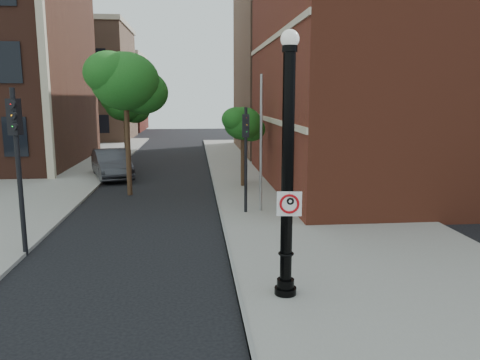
{
  "coord_description": "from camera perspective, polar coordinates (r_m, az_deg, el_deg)",
  "views": [
    {
      "loc": [
        1.06,
        -9.95,
        4.69
      ],
      "look_at": [
        2.23,
        2.0,
        2.54
      ],
      "focal_mm": 35.0,
      "sensor_mm": 36.0,
      "label": 1
    }
  ],
  "objects": [
    {
      "name": "ground",
      "position": [
        11.05,
        -10.93,
        -15.16
      ],
      "size": [
        120.0,
        120.0,
        0.0
      ],
      "primitive_type": "plane",
      "color": "black",
      "rests_on": "ground"
    },
    {
      "name": "sidewalk_left",
      "position": [
        30.07,
        -25.05,
        0.32
      ],
      "size": [
        10.0,
        50.0,
        0.12
      ],
      "primitive_type": "cube",
      "color": "gray",
      "rests_on": "ground"
    },
    {
      "name": "brick_wall_building",
      "position": [
        28.27,
        26.99,
        12.24
      ],
      "size": [
        22.3,
        16.3,
        12.5
      ],
      "color": "brown",
      "rests_on": "ground"
    },
    {
      "name": "utility_pole",
      "position": [
        18.67,
        2.57,
        4.25
      ],
      "size": [
        0.11,
        0.11,
        5.56
      ],
      "primitive_type": "cylinder",
      "color": "#999999",
      "rests_on": "ground"
    },
    {
      "name": "traffic_signal_right",
      "position": [
        18.36,
        0.72,
        4.51
      ],
      "size": [
        0.31,
        0.37,
        4.29
      ],
      "rotation": [
        0.0,
        0.0,
        -0.18
      ],
      "color": "black",
      "rests_on": "ground"
    },
    {
      "name": "street_tree_a",
      "position": [
        22.83,
        -13.67,
        11.44
      ],
      "size": [
        3.74,
        3.38,
        6.73
      ],
      "color": "#352115",
      "rests_on": "ground"
    },
    {
      "name": "sidewalk_right",
      "position": [
        21.07,
        8.13,
        -2.66
      ],
      "size": [
        8.0,
        60.0,
        0.12
      ],
      "primitive_type": "cube",
      "color": "gray",
      "rests_on": "ground"
    },
    {
      "name": "bg_building_tan_b",
      "position": [
        42.72,
        15.3,
        12.89
      ],
      "size": [
        22.0,
        14.0,
        14.0
      ],
      "primitive_type": "cube",
      "color": "#866049",
      "rests_on": "ground"
    },
    {
      "name": "parked_car",
      "position": [
        28.17,
        -15.39,
        1.91
      ],
      "size": [
        3.23,
        5.38,
        1.67
      ],
      "primitive_type": "imported",
      "rotation": [
        0.0,
        0.0,
        0.31
      ],
      "color": "#303036",
      "rests_on": "ground"
    },
    {
      "name": "traffic_signal_left",
      "position": [
        14.9,
        -25.58,
        3.92
      ],
      "size": [
        0.37,
        0.43,
        4.94
      ],
      "rotation": [
        0.0,
        0.0,
        -0.23
      ],
      "color": "black",
      "rests_on": "ground"
    },
    {
      "name": "curb_edge",
      "position": [
        20.51,
        -2.67,
        -2.9
      ],
      "size": [
        0.1,
        60.0,
        0.14
      ],
      "primitive_type": "cube",
      "color": "gray",
      "rests_on": "ground"
    },
    {
      "name": "bg_building_tan_a",
      "position": [
        55.53,
        -19.54,
        10.92
      ],
      "size": [
        12.0,
        12.0,
        12.0
      ],
      "primitive_type": "cube",
      "color": "#866049",
      "rests_on": "ground"
    },
    {
      "name": "street_tree_c",
      "position": [
        24.03,
        0.43,
        6.78
      ],
      "size": [
        2.32,
        2.09,
        4.18
      ],
      "color": "#352115",
      "rests_on": "ground"
    },
    {
      "name": "no_parking_sign",
      "position": [
        10.52,
        6.03,
        -2.88
      ],
      "size": [
        0.56,
        0.11,
        0.56
      ],
      "rotation": [
        0.0,
        0.0,
        -0.13
      ],
      "color": "white",
      "rests_on": "ground"
    },
    {
      "name": "street_tree_b",
      "position": [
        30.47,
        -13.81,
        8.87
      ],
      "size": [
        2.93,
        2.65,
        5.29
      ],
      "color": "#352115",
      "rests_on": "ground"
    },
    {
      "name": "bg_building_red",
      "position": [
        69.2,
        -16.71,
        9.97
      ],
      "size": [
        12.0,
        12.0,
        10.0
      ],
      "primitive_type": "cube",
      "color": "#5E2216",
      "rests_on": "ground"
    },
    {
      "name": "lamppost",
      "position": [
        10.57,
        5.79,
        -0.11
      ],
      "size": [
        0.52,
        0.52,
        6.11
      ],
      "color": "black",
      "rests_on": "ground"
    }
  ]
}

